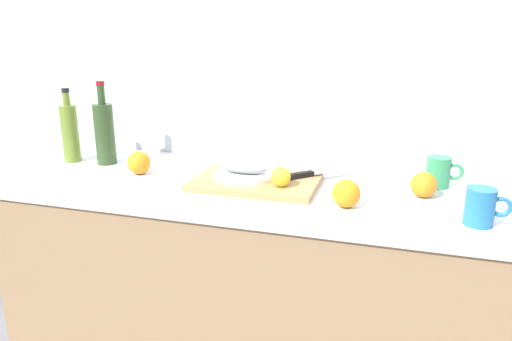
{
  "coord_description": "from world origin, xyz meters",
  "views": [
    {
      "loc": [
        0.3,
        -1.45,
        1.38
      ],
      "look_at": [
        -0.13,
        -0.02,
        0.95
      ],
      "focal_mm": 32.89,
      "sensor_mm": 36.0,
      "label": 1
    }
  ],
  "objects_px": {
    "chef_knife": "(312,173)",
    "white_plate": "(244,175)",
    "coffee_mug_1": "(481,207)",
    "fish_fillet": "(244,168)",
    "coffee_mug_0": "(439,172)",
    "olive_oil_bottle": "(70,132)",
    "wine_bottle": "(105,132)",
    "orange_0": "(139,163)",
    "cutting_board": "(256,182)",
    "lemon_0": "(281,177)"
  },
  "relations": [
    {
      "from": "olive_oil_bottle",
      "to": "fish_fillet",
      "type": "bearing_deg",
      "value": -5.52
    },
    {
      "from": "fish_fillet",
      "to": "lemon_0",
      "type": "xyz_separation_m",
      "value": [
        0.14,
        -0.06,
        -0.0
      ]
    },
    {
      "from": "fish_fillet",
      "to": "lemon_0",
      "type": "bearing_deg",
      "value": -23.26
    },
    {
      "from": "white_plate",
      "to": "coffee_mug_1",
      "type": "relative_size",
      "value": 1.81
    },
    {
      "from": "lemon_0",
      "to": "coffee_mug_1",
      "type": "height_order",
      "value": "coffee_mug_1"
    },
    {
      "from": "chef_knife",
      "to": "orange_0",
      "type": "relative_size",
      "value": 2.77
    },
    {
      "from": "white_plate",
      "to": "wine_bottle",
      "type": "bearing_deg",
      "value": 172.09
    },
    {
      "from": "white_plate",
      "to": "wine_bottle",
      "type": "xyz_separation_m",
      "value": [
        -0.59,
        0.08,
        0.1
      ]
    },
    {
      "from": "coffee_mug_1",
      "to": "orange_0",
      "type": "bearing_deg",
      "value": 171.89
    },
    {
      "from": "chef_knife",
      "to": "white_plate",
      "type": "bearing_deg",
      "value": 155.1
    },
    {
      "from": "olive_oil_bottle",
      "to": "coffee_mug_1",
      "type": "relative_size",
      "value": 2.48
    },
    {
      "from": "coffee_mug_1",
      "to": "orange_0",
      "type": "height_order",
      "value": "coffee_mug_1"
    },
    {
      "from": "coffee_mug_1",
      "to": "orange_0",
      "type": "distance_m",
      "value": 1.11
    },
    {
      "from": "lemon_0",
      "to": "olive_oil_bottle",
      "type": "bearing_deg",
      "value": 171.48
    },
    {
      "from": "white_plate",
      "to": "wine_bottle",
      "type": "height_order",
      "value": "wine_bottle"
    },
    {
      "from": "white_plate",
      "to": "chef_knife",
      "type": "relative_size",
      "value": 0.92
    },
    {
      "from": "wine_bottle",
      "to": "coffee_mug_1",
      "type": "distance_m",
      "value": 1.32
    },
    {
      "from": "olive_oil_bottle",
      "to": "wine_bottle",
      "type": "relative_size",
      "value": 0.91
    },
    {
      "from": "chef_knife",
      "to": "olive_oil_bottle",
      "type": "bearing_deg",
      "value": 134.82
    },
    {
      "from": "cutting_board",
      "to": "fish_fillet",
      "type": "relative_size",
      "value": 2.6
    },
    {
      "from": "coffee_mug_0",
      "to": "coffee_mug_1",
      "type": "xyz_separation_m",
      "value": [
        0.08,
        -0.31,
        0.0
      ]
    },
    {
      "from": "olive_oil_bottle",
      "to": "wine_bottle",
      "type": "bearing_deg",
      "value": 4.11
    },
    {
      "from": "wine_bottle",
      "to": "orange_0",
      "type": "xyz_separation_m",
      "value": [
        0.19,
        -0.09,
        -0.08
      ]
    },
    {
      "from": "fish_fillet",
      "to": "wine_bottle",
      "type": "xyz_separation_m",
      "value": [
        -0.59,
        0.08,
        0.07
      ]
    },
    {
      "from": "lemon_0",
      "to": "coffee_mug_0",
      "type": "xyz_separation_m",
      "value": [
        0.48,
        0.21,
        -0.0
      ]
    },
    {
      "from": "chef_knife",
      "to": "orange_0",
      "type": "height_order",
      "value": "orange_0"
    },
    {
      "from": "lemon_0",
      "to": "white_plate",
      "type": "bearing_deg",
      "value": 156.74
    },
    {
      "from": "lemon_0",
      "to": "coffee_mug_0",
      "type": "distance_m",
      "value": 0.52
    },
    {
      "from": "white_plate",
      "to": "olive_oil_bottle",
      "type": "bearing_deg",
      "value": 174.48
    },
    {
      "from": "olive_oil_bottle",
      "to": "coffee_mug_1",
      "type": "xyz_separation_m",
      "value": [
        1.44,
        -0.24,
        -0.07
      ]
    },
    {
      "from": "cutting_board",
      "to": "fish_fillet",
      "type": "distance_m",
      "value": 0.06
    },
    {
      "from": "fish_fillet",
      "to": "lemon_0",
      "type": "height_order",
      "value": "lemon_0"
    },
    {
      "from": "white_plate",
      "to": "wine_bottle",
      "type": "distance_m",
      "value": 0.6
    },
    {
      "from": "fish_fillet",
      "to": "coffee_mug_0",
      "type": "height_order",
      "value": "coffee_mug_0"
    },
    {
      "from": "cutting_board",
      "to": "wine_bottle",
      "type": "height_order",
      "value": "wine_bottle"
    },
    {
      "from": "chef_knife",
      "to": "wine_bottle",
      "type": "xyz_separation_m",
      "value": [
        -0.8,
        -0.0,
        0.09
      ]
    },
    {
      "from": "fish_fillet",
      "to": "orange_0",
      "type": "xyz_separation_m",
      "value": [
        -0.39,
        -0.01,
        -0.01
      ]
    },
    {
      "from": "orange_0",
      "to": "cutting_board",
      "type": "bearing_deg",
      "value": -0.22
    },
    {
      "from": "white_plate",
      "to": "cutting_board",
      "type": "bearing_deg",
      "value": -13.5
    },
    {
      "from": "olive_oil_bottle",
      "to": "white_plate",
      "type": "bearing_deg",
      "value": -5.52
    },
    {
      "from": "olive_oil_bottle",
      "to": "wine_bottle",
      "type": "xyz_separation_m",
      "value": [
        0.15,
        0.01,
        0.01
      ]
    },
    {
      "from": "wine_bottle",
      "to": "orange_0",
      "type": "relative_size",
      "value": 3.84
    },
    {
      "from": "chef_knife",
      "to": "coffee_mug_0",
      "type": "bearing_deg",
      "value": -36.98
    },
    {
      "from": "white_plate",
      "to": "coffee_mug_1",
      "type": "xyz_separation_m",
      "value": [
        0.7,
        -0.17,
        0.02
      ]
    },
    {
      "from": "coffee_mug_0",
      "to": "wine_bottle",
      "type": "bearing_deg",
      "value": -176.98
    },
    {
      "from": "cutting_board",
      "to": "lemon_0",
      "type": "xyz_separation_m",
      "value": [
        0.1,
        -0.05,
        0.04
      ]
    },
    {
      "from": "chef_knife",
      "to": "orange_0",
      "type": "xyz_separation_m",
      "value": [
        -0.61,
        -0.09,
        0.01
      ]
    },
    {
      "from": "coffee_mug_0",
      "to": "orange_0",
      "type": "height_order",
      "value": "coffee_mug_0"
    },
    {
      "from": "fish_fillet",
      "to": "olive_oil_bottle",
      "type": "xyz_separation_m",
      "value": [
        -0.74,
        0.07,
        0.06
      ]
    },
    {
      "from": "cutting_board",
      "to": "lemon_0",
      "type": "height_order",
      "value": "lemon_0"
    }
  ]
}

